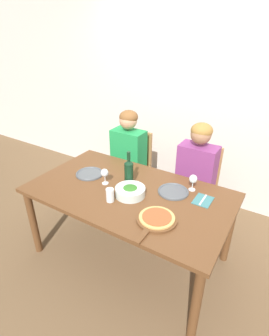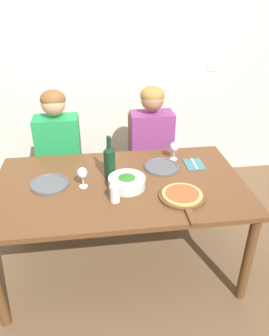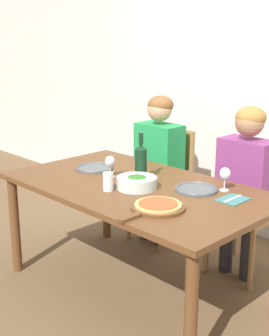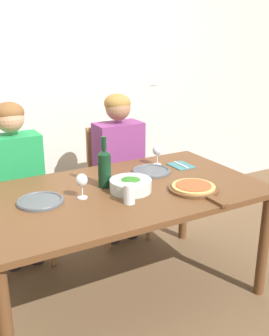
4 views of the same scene
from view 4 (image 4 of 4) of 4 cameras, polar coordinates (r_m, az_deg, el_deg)
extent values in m
plane|color=brown|center=(2.81, -1.90, -17.72)|extent=(40.00, 40.00, 0.00)
cube|color=silver|center=(3.61, -12.87, 13.18)|extent=(10.00, 0.05, 2.70)
cube|color=white|center=(4.05, 2.79, 12.74)|extent=(0.08, 0.01, 0.12)
cube|color=brown|center=(2.44, -2.08, -3.57)|extent=(1.77, 1.01, 0.04)
cylinder|color=brown|center=(2.06, -18.11, -21.86)|extent=(0.07, 0.07, 0.72)
cylinder|color=brown|center=(2.76, 18.23, -10.64)|extent=(0.07, 0.07, 0.72)
cylinder|color=brown|center=(3.34, 7.16, -4.45)|extent=(0.07, 0.07, 0.72)
cube|color=#9E7042|center=(3.07, -16.53, -5.48)|extent=(0.42, 0.42, 0.04)
cube|color=#9E7042|center=(3.16, -17.76, 0.05)|extent=(0.38, 0.03, 0.47)
cylinder|color=#9E7042|center=(2.98, -18.86, -11.58)|extent=(0.04, 0.04, 0.43)
cylinder|color=#9E7042|center=(3.05, -11.76, -10.19)|extent=(0.04, 0.04, 0.43)
cylinder|color=#9E7042|center=(3.38, -13.76, -7.36)|extent=(0.04, 0.04, 0.43)
cube|color=#9E7042|center=(3.32, -2.42, -2.82)|extent=(0.42, 0.42, 0.04)
cube|color=#9E7042|center=(3.41, -3.95, 2.24)|extent=(0.38, 0.03, 0.47)
cylinder|color=#9E7042|center=(3.19, -3.88, -8.44)|extent=(0.04, 0.04, 0.43)
cylinder|color=#9E7042|center=(3.35, 2.04, -7.01)|extent=(0.04, 0.04, 0.43)
cylinder|color=#9E7042|center=(3.50, -6.56, -5.93)|extent=(0.04, 0.04, 0.43)
cylinder|color=#9E7042|center=(3.65, -1.04, -4.75)|extent=(0.04, 0.04, 0.43)
cylinder|color=#28282D|center=(3.08, -17.45, -10.00)|extent=(0.10, 0.10, 0.47)
cylinder|color=#28282D|center=(3.11, -14.19, -9.37)|extent=(0.10, 0.10, 0.47)
cube|color=#1E8C47|center=(2.95, -16.95, -0.51)|extent=(0.38, 0.22, 0.54)
cylinder|color=#1E8C47|center=(2.83, -11.60, -4.15)|extent=(0.07, 0.31, 0.14)
sphere|color=tan|center=(2.85, -17.68, 6.90)|extent=(0.20, 0.20, 0.20)
ellipsoid|color=brown|center=(2.86, -17.79, 7.62)|extent=(0.21, 0.21, 0.15)
cylinder|color=#28282D|center=(3.31, -3.14, -7.03)|extent=(0.10, 0.10, 0.47)
cylinder|color=#28282D|center=(3.38, -0.38, -6.39)|extent=(0.10, 0.10, 0.47)
cube|color=#7A3370|center=(3.21, -2.33, 1.85)|extent=(0.38, 0.22, 0.54)
cylinder|color=#7A3370|center=(2.97, -3.59, -2.64)|extent=(0.07, 0.31, 0.14)
cylinder|color=#7A3370|center=(3.15, 2.98, -1.36)|extent=(0.07, 0.31, 0.14)
sphere|color=#9E7051|center=(3.12, -2.42, 8.72)|extent=(0.20, 0.20, 0.20)
ellipsoid|color=olive|center=(3.12, -2.51, 9.37)|extent=(0.21, 0.21, 0.15)
cylinder|color=black|center=(2.46, -4.37, -0.39)|extent=(0.08, 0.08, 0.21)
cone|color=black|center=(2.42, -4.44, 2.38)|extent=(0.08, 0.08, 0.03)
cylinder|color=black|center=(2.40, -4.48, 3.66)|extent=(0.03, 0.03, 0.08)
cylinder|color=silver|center=(2.40, -0.57, -2.54)|extent=(0.26, 0.26, 0.07)
ellipsoid|color=#2D6B23|center=(2.40, -0.57, -2.45)|extent=(0.21, 0.21, 0.08)
cylinder|color=#4C5156|center=(2.32, -13.52, -4.75)|extent=(0.27, 0.27, 0.01)
torus|color=#4C5156|center=(2.32, -13.53, -4.62)|extent=(0.26, 0.26, 0.02)
cylinder|color=#4C5156|center=(2.75, 2.44, -0.50)|extent=(0.27, 0.27, 0.01)
torus|color=#4C5156|center=(2.74, 2.44, -0.38)|extent=(0.26, 0.26, 0.02)
cylinder|color=brown|center=(2.46, 8.54, -2.99)|extent=(0.31, 0.31, 0.02)
cube|color=brown|center=(2.30, 11.93, -4.76)|extent=(0.04, 0.14, 0.02)
cylinder|color=tan|center=(2.45, 8.56, -2.66)|extent=(0.27, 0.27, 0.01)
cylinder|color=#AD4C28|center=(2.45, 8.57, -2.49)|extent=(0.22, 0.22, 0.01)
cylinder|color=silver|center=(2.33, -7.56, -4.28)|extent=(0.06, 0.06, 0.01)
cylinder|color=silver|center=(2.32, -7.60, -3.36)|extent=(0.01, 0.01, 0.07)
ellipsoid|color=silver|center=(2.29, -7.67, -1.76)|extent=(0.07, 0.07, 0.08)
ellipsoid|color=maroon|center=(2.30, -7.66, -2.05)|extent=(0.06, 0.06, 0.03)
cylinder|color=silver|center=(2.91, 3.29, 0.53)|extent=(0.06, 0.06, 0.01)
cylinder|color=silver|center=(2.89, 3.31, 1.30)|extent=(0.01, 0.01, 0.07)
ellipsoid|color=silver|center=(2.88, 3.33, 2.61)|extent=(0.07, 0.07, 0.08)
ellipsoid|color=maroon|center=(2.88, 3.33, 2.37)|extent=(0.06, 0.06, 0.03)
cylinder|color=silver|center=(2.22, -0.76, -3.77)|extent=(0.07, 0.07, 0.12)
cube|color=#387075|center=(2.90, 6.76, 0.36)|extent=(0.14, 0.18, 0.01)
cube|color=silver|center=(2.89, 6.76, 0.47)|extent=(0.01, 0.17, 0.01)
camera|label=1|loc=(2.16, 54.16, 20.78)|focal=28.00mm
camera|label=2|loc=(0.93, 64.55, 29.67)|focal=35.00mm
camera|label=3|loc=(3.08, 62.79, 9.27)|focal=50.00mm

